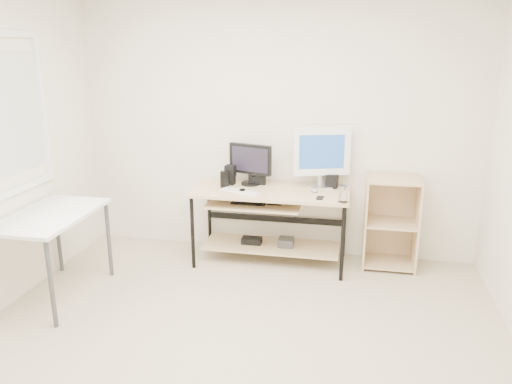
{
  "coord_description": "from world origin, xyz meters",
  "views": [
    {
      "loc": [
        0.76,
        -2.89,
        2.09
      ],
      "look_at": [
        -0.08,
        1.3,
        0.83
      ],
      "focal_mm": 35.0,
      "sensor_mm": 36.0,
      "label": 1
    }
  ],
  "objects_px": {
    "white_imac": "(322,153)",
    "audio_controller": "(225,179)",
    "black_monitor": "(250,162)",
    "side_table": "(51,223)",
    "shelf_unit": "(390,221)",
    "desk": "(268,210)"
  },
  "relations": [
    {
      "from": "desk",
      "to": "audio_controller",
      "type": "relative_size",
      "value": 9.16
    },
    {
      "from": "shelf_unit",
      "to": "black_monitor",
      "type": "relative_size",
      "value": 2.04
    },
    {
      "from": "black_monitor",
      "to": "audio_controller",
      "type": "distance_m",
      "value": 0.31
    },
    {
      "from": "desk",
      "to": "audio_controller",
      "type": "distance_m",
      "value": 0.52
    },
    {
      "from": "side_table",
      "to": "shelf_unit",
      "type": "relative_size",
      "value": 1.11
    },
    {
      "from": "black_monitor",
      "to": "audio_controller",
      "type": "xyz_separation_m",
      "value": [
        -0.22,
        -0.15,
        -0.15
      ]
    },
    {
      "from": "black_monitor",
      "to": "audio_controller",
      "type": "relative_size",
      "value": 2.7
    },
    {
      "from": "desk",
      "to": "black_monitor",
      "type": "height_order",
      "value": "black_monitor"
    },
    {
      "from": "shelf_unit",
      "to": "white_imac",
      "type": "distance_m",
      "value": 0.94
    },
    {
      "from": "white_imac",
      "to": "audio_controller",
      "type": "bearing_deg",
      "value": 174.54
    },
    {
      "from": "desk",
      "to": "audio_controller",
      "type": "xyz_separation_m",
      "value": [
        -0.43,
        -0.0,
        0.29
      ]
    },
    {
      "from": "shelf_unit",
      "to": "black_monitor",
      "type": "bearing_deg",
      "value": -179.42
    },
    {
      "from": "side_table",
      "to": "audio_controller",
      "type": "distance_m",
      "value": 1.63
    },
    {
      "from": "audio_controller",
      "to": "side_table",
      "type": "bearing_deg",
      "value": -141.88
    },
    {
      "from": "desk",
      "to": "black_monitor",
      "type": "distance_m",
      "value": 0.51
    },
    {
      "from": "white_imac",
      "to": "audio_controller",
      "type": "xyz_separation_m",
      "value": [
        -0.92,
        -0.18,
        -0.26
      ]
    },
    {
      "from": "black_monitor",
      "to": "side_table",
      "type": "bearing_deg",
      "value": -124.42
    },
    {
      "from": "desk",
      "to": "shelf_unit",
      "type": "xyz_separation_m",
      "value": [
        1.18,
        0.16,
        -0.09
      ]
    },
    {
      "from": "desk",
      "to": "black_monitor",
      "type": "relative_size",
      "value": 3.39
    },
    {
      "from": "desk",
      "to": "white_imac",
      "type": "distance_m",
      "value": 0.76
    },
    {
      "from": "desk",
      "to": "white_imac",
      "type": "height_order",
      "value": "white_imac"
    },
    {
      "from": "side_table",
      "to": "shelf_unit",
      "type": "distance_m",
      "value": 3.09
    }
  ]
}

